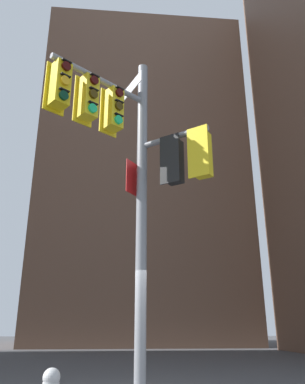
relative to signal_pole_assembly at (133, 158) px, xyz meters
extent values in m
cube|color=brown|center=(1.74, 28.51, 9.33)|extent=(17.13, 17.13, 28.42)
cylinder|color=gray|center=(0.23, 0.52, -1.03)|extent=(0.24, 0.24, 7.71)
cylinder|color=gray|center=(-0.77, -0.26, 1.80)|extent=(2.08, 1.67, 0.13)
cylinder|color=gray|center=(0.91, -0.01, 0.56)|extent=(1.44, 1.17, 0.13)
cube|color=yellow|center=(-0.59, 0.13, 1.20)|extent=(0.40, 0.32, 1.14)
cube|color=yellow|center=(-0.47, -0.02, 1.20)|extent=(0.48, 0.48, 1.00)
cylinder|color=#360605|center=(-0.35, -0.18, 1.55)|extent=(0.19, 0.17, 0.20)
cube|color=black|center=(-0.34, -0.19, 1.67)|extent=(0.22, 0.19, 0.02)
cylinder|color=#3C2C06|center=(-0.35, -0.18, 1.20)|extent=(0.19, 0.17, 0.20)
cube|color=black|center=(-0.34, -0.19, 1.32)|extent=(0.22, 0.19, 0.02)
cylinder|color=#19C672|center=(-0.35, -0.18, 0.85)|extent=(0.19, 0.17, 0.20)
cube|color=black|center=(-0.34, -0.19, 0.97)|extent=(0.22, 0.19, 0.02)
cube|color=yellow|center=(-1.14, -0.31, 1.20)|extent=(0.40, 0.32, 1.14)
cube|color=yellow|center=(-1.02, -0.46, 1.20)|extent=(0.48, 0.48, 1.00)
cylinder|color=#360605|center=(-0.90, -0.61, 1.55)|extent=(0.19, 0.17, 0.20)
cube|color=black|center=(-0.89, -0.62, 1.67)|extent=(0.22, 0.19, 0.02)
cylinder|color=#3C2C06|center=(-0.90, -0.61, 1.20)|extent=(0.19, 0.17, 0.20)
cube|color=black|center=(-0.89, -0.62, 1.32)|extent=(0.22, 0.19, 0.02)
cylinder|color=#19C672|center=(-0.90, -0.61, 0.85)|extent=(0.19, 0.17, 0.20)
cube|color=black|center=(-0.89, -0.62, 0.97)|extent=(0.22, 0.19, 0.02)
cube|color=yellow|center=(-1.69, -0.74, 1.20)|extent=(0.40, 0.32, 1.14)
cube|color=yellow|center=(-1.57, -0.89, 1.20)|extent=(0.48, 0.48, 1.00)
cylinder|color=#360605|center=(-1.45, -1.04, 1.55)|extent=(0.19, 0.17, 0.20)
cube|color=black|center=(-1.45, -1.05, 1.67)|extent=(0.22, 0.19, 0.02)
cylinder|color=yellow|center=(-1.45, -1.04, 1.20)|extent=(0.19, 0.17, 0.20)
cube|color=black|center=(-1.45, -1.05, 1.32)|extent=(0.22, 0.19, 0.02)
cylinder|color=#06311C|center=(-1.45, -1.04, 0.85)|extent=(0.19, 0.17, 0.20)
cube|color=black|center=(-1.45, -1.05, 0.97)|extent=(0.22, 0.19, 0.02)
cube|color=black|center=(0.79, -0.16, -0.04)|extent=(0.40, 0.32, 1.14)
cube|color=black|center=(0.91, -0.01, -0.04)|extent=(0.48, 0.48, 1.00)
cylinder|color=#360605|center=(1.03, 0.15, 0.31)|extent=(0.19, 0.17, 0.20)
cube|color=black|center=(1.04, 0.15, 0.43)|extent=(0.22, 0.19, 0.02)
cylinder|color=#3C2C06|center=(1.03, 0.15, -0.04)|extent=(0.19, 0.17, 0.20)
cube|color=black|center=(1.04, 0.15, 0.08)|extent=(0.22, 0.19, 0.02)
cylinder|color=#19C672|center=(1.03, 0.15, -0.39)|extent=(0.19, 0.17, 0.20)
cube|color=black|center=(1.04, 0.15, -0.27)|extent=(0.22, 0.19, 0.02)
cube|color=yellow|center=(1.33, -0.58, -0.04)|extent=(0.40, 0.32, 1.14)
cube|color=yellow|center=(1.45, -0.43, -0.04)|extent=(0.48, 0.48, 1.00)
cylinder|color=#360605|center=(1.57, -0.28, 0.31)|extent=(0.19, 0.17, 0.20)
cube|color=black|center=(1.58, -0.27, 0.43)|extent=(0.22, 0.19, 0.02)
cylinder|color=#3C2C06|center=(1.57, -0.28, -0.04)|extent=(0.19, 0.17, 0.20)
cube|color=black|center=(1.58, -0.27, 0.08)|extent=(0.22, 0.19, 0.02)
cylinder|color=#19C672|center=(1.57, -0.28, -0.39)|extent=(0.19, 0.17, 0.20)
cube|color=black|center=(1.58, -0.27, -0.27)|extent=(0.22, 0.19, 0.02)
cube|color=white|center=(-0.09, 0.39, 2.06)|extent=(0.51, 1.18, 0.28)
cube|color=#19479E|center=(-0.09, 0.39, 2.06)|extent=(0.49, 1.14, 0.24)
cube|color=red|center=(0.05, 0.65, -0.23)|extent=(0.38, 0.53, 0.80)
cube|color=white|center=(0.05, 0.65, -0.23)|extent=(0.35, 0.50, 0.76)
sphere|color=silver|center=(-1.10, -2.12, -4.15)|extent=(0.23, 0.23, 0.23)
camera|label=1|loc=(-0.28, -7.83, -3.54)|focal=36.19mm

